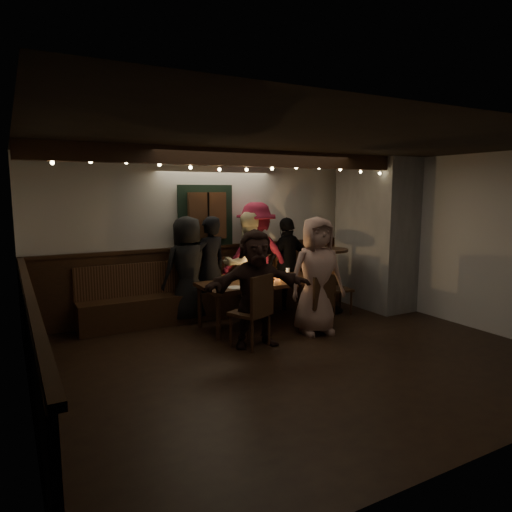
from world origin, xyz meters
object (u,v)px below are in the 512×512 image
person_b (210,268)px  person_c (247,264)px  chair_end (333,284)px  dining_table (262,285)px  high_top (328,272)px  chair_near_right (319,300)px  person_a (188,269)px  person_d (256,258)px  person_e (288,263)px  person_f (256,288)px  chair_near_left (256,307)px  person_g (317,276)px

person_b → person_c: (0.61, -0.13, 0.03)m
person_b → chair_end: bearing=143.0°
chair_end → person_c: person_c is taller
dining_table → person_c: (0.07, 0.63, 0.22)m
high_top → person_b: bearing=163.4°
chair_near_right → person_a: person_a is taller
high_top → dining_table: bearing=-172.3°
person_d → high_top: bearing=162.6°
chair_end → person_e: (-0.45, 0.71, 0.30)m
high_top → person_a: bearing=165.6°
person_c → person_f: size_ratio=1.10×
chair_near_left → person_b: bearing=88.2°
chair_near_left → chair_end: 2.11m
high_top → person_c: 1.40m
person_d → person_g: bearing=106.5°
chair_end → person_e: 0.90m
person_a → person_c: person_c is taller
chair_near_right → person_g: bearing=130.7°
dining_table → person_d: person_d is taller
person_a → chair_end: bearing=153.5°
high_top → person_g: bearing=-134.8°
chair_near_left → person_c: size_ratio=0.57×
chair_near_right → person_c: person_c is taller
person_c → person_d: 0.25m
chair_near_left → person_g: size_ratio=0.58×
person_f → person_c: bearing=77.7°
chair_near_right → high_top: (0.87, 0.93, 0.20)m
person_e → person_d: bearing=-17.4°
chair_near_right → chair_near_left: bearing=-174.3°
dining_table → person_g: person_g is taller
person_a → person_f: (0.37, -1.55, -0.05)m
person_f → person_d: bearing=71.9°
person_f → chair_near_left: bearing=-109.4°
dining_table → high_top: size_ratio=1.79×
person_a → person_d: (1.20, -0.05, 0.10)m
dining_table → person_d: 0.83m
person_c → dining_table: bearing=84.9°
person_f → person_g: bearing=14.0°
chair_end → person_a: bearing=160.6°
person_g → chair_near_right: bearing=-39.6°
dining_table → person_g: bearing=-55.6°
chair_end → person_c: (-1.29, 0.66, 0.35)m
person_f → person_g: (1.03, 0.05, 0.07)m
chair_near_right → person_d: size_ratio=0.46×
chair_end → person_e: size_ratio=0.56×
chair_near_left → person_e: bearing=46.1°
chair_near_left → person_g: 1.13m
person_e → person_f: bearing=31.0°
chair_end → person_g: (-0.86, -0.69, 0.34)m
chair_end → person_d: bearing=144.9°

